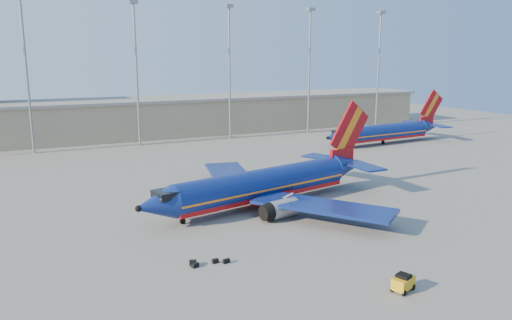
% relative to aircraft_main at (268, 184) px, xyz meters
% --- Properties ---
extents(ground, '(220.00, 220.00, 0.00)m').
position_rel_aircraft_main_xyz_m(ground, '(-0.49, 2.11, -2.58)').
color(ground, slate).
rests_on(ground, ground).
extents(terminal_building, '(122.00, 16.00, 8.50)m').
position_rel_aircraft_main_xyz_m(terminal_building, '(9.51, 60.11, 1.73)').
color(terminal_building, '#9D886C').
rests_on(terminal_building, ground).
extents(light_mast_row, '(101.60, 1.60, 28.65)m').
position_rel_aircraft_main_xyz_m(light_mast_row, '(4.51, 48.11, 14.97)').
color(light_mast_row, gray).
rests_on(light_mast_row, ground).
extents(aircraft_main, '(35.24, 33.52, 12.09)m').
position_rel_aircraft_main_xyz_m(aircraft_main, '(0.00, 0.00, 0.00)').
color(aircraft_main, navy).
rests_on(aircraft_main, ground).
extents(aircraft_second, '(32.01, 12.43, 10.84)m').
position_rel_aircraft_main_xyz_m(aircraft_second, '(41.67, 28.36, -0.10)').
color(aircraft_second, navy).
rests_on(aircraft_second, ground).
extents(baggage_tug, '(2.24, 1.79, 1.40)m').
position_rel_aircraft_main_xyz_m(baggage_tug, '(-0.59, -25.35, -1.85)').
color(baggage_tug, gold).
rests_on(baggage_tug, ground).
extents(luggage_pile, '(3.55, 1.25, 0.49)m').
position_rel_aircraft_main_xyz_m(luggage_pile, '(-13.09, -14.05, -2.37)').
color(luggage_pile, black).
rests_on(luggage_pile, ground).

